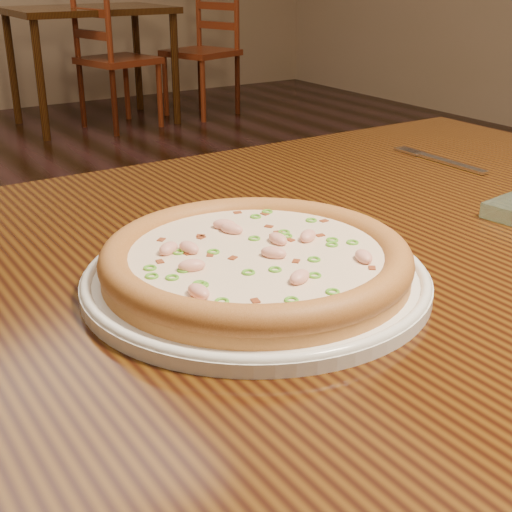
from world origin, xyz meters
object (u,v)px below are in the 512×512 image
chair_d (206,51)px  pizza (256,259)px  bg_table_right (90,22)px  chair_c (111,60)px  plate (256,277)px  hero_table (321,325)px

chair_d → pizza: bearing=-118.7°
pizza → bg_table_right: size_ratio=0.29×
pizza → chair_c: chair_c is taller
pizza → bg_table_right: (1.40, 4.12, -0.12)m
plate → bg_table_right: plate is taller
chair_d → plate: bearing=-118.7°
hero_table → plate: plate is taller
pizza → chair_c: bearing=69.7°
bg_table_right → chair_d: (0.79, -0.11, -0.22)m
hero_table → chair_c: size_ratio=1.26×
hero_table → pizza: size_ratio=4.20×
pizza → chair_c: (1.45, 3.91, -0.34)m
bg_table_right → hero_table: bearing=-107.5°
plate → hero_table: bearing=22.6°
plate → bg_table_right: 4.36m
bg_table_right → chair_d: 0.83m
chair_c → chair_d: size_ratio=1.00×
plate → chair_c: (1.45, 3.91, -0.32)m
plate → chair_d: bearing=61.3°
hero_table → pizza: (-0.12, -0.05, 0.13)m
hero_table → chair_c: (1.33, 3.86, -0.21)m
bg_table_right → plate: bearing=-108.8°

